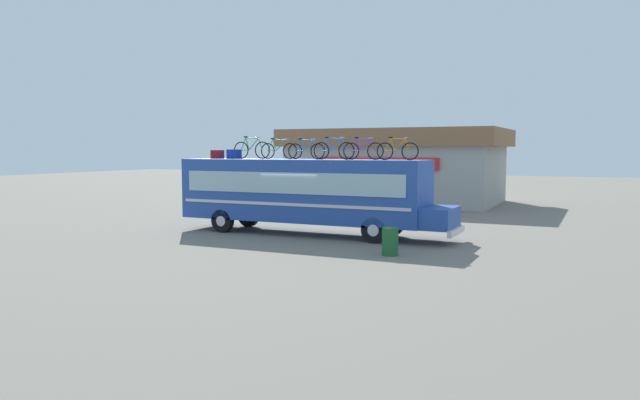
% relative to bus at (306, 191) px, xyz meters
% --- Properties ---
extents(ground_plane, '(120.00, 120.00, 0.00)m').
position_rel_bus_xyz_m(ground_plane, '(-0.17, 0.00, -1.76)').
color(ground_plane, slate).
extents(bus, '(11.57, 2.38, 3.05)m').
position_rel_bus_xyz_m(bus, '(0.00, 0.00, 0.00)').
color(bus, '#23479E').
rests_on(bus, ground).
extents(luggage_bag_1, '(0.47, 0.37, 0.37)m').
position_rel_bus_xyz_m(luggage_bag_1, '(-4.38, 0.10, 1.48)').
color(luggage_bag_1, maroon).
rests_on(luggage_bag_1, bus).
extents(luggage_bag_2, '(0.47, 0.48, 0.40)m').
position_rel_bus_xyz_m(luggage_bag_2, '(-3.48, 0.06, 1.50)').
color(luggage_bag_2, '#193899').
rests_on(luggage_bag_2, bus).
extents(rooftop_bicycle_1, '(1.79, 0.44, 0.97)m').
position_rel_bus_xyz_m(rooftop_bicycle_1, '(-2.71, 0.24, 1.70)').
color(rooftop_bicycle_1, black).
rests_on(rooftop_bicycle_1, bus).
extents(rooftop_bicycle_2, '(1.73, 0.44, 0.89)m').
position_rel_bus_xyz_m(rooftop_bicycle_2, '(-1.42, 0.30, 1.67)').
color(rooftop_bicycle_2, black).
rests_on(rooftop_bicycle_2, bus).
extents(rooftop_bicycle_3, '(1.68, 0.44, 0.87)m').
position_rel_bus_xyz_m(rooftop_bicycle_3, '(-0.09, 0.22, 1.66)').
color(rooftop_bicycle_3, black).
rests_on(rooftop_bicycle_3, bus).
extents(rooftop_bicycle_4, '(1.77, 0.44, 0.92)m').
position_rel_bus_xyz_m(rooftop_bicycle_4, '(1.27, -0.06, 1.68)').
color(rooftop_bicycle_4, black).
rests_on(rooftop_bicycle_4, bus).
extents(rooftop_bicycle_5, '(1.67, 0.44, 0.89)m').
position_rel_bus_xyz_m(rooftop_bicycle_5, '(2.49, -0.03, 1.67)').
color(rooftop_bicycle_5, black).
rests_on(rooftop_bicycle_5, bus).
extents(rooftop_bicycle_6, '(1.65, 0.44, 0.88)m').
position_rel_bus_xyz_m(rooftop_bicycle_6, '(3.91, -0.14, 1.67)').
color(rooftop_bicycle_6, black).
rests_on(rooftop_bicycle_6, bus).
extents(roadside_building, '(13.63, 8.76, 4.72)m').
position_rel_bus_xyz_m(roadside_building, '(-1.28, 15.97, 0.67)').
color(roadside_building, '#9E9E99').
rests_on(roadside_building, ground).
extents(trash_bin, '(0.53, 0.53, 0.92)m').
position_rel_bus_xyz_m(trash_bin, '(4.70, -3.21, -1.30)').
color(trash_bin, '#1E592D').
rests_on(trash_bin, ground).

